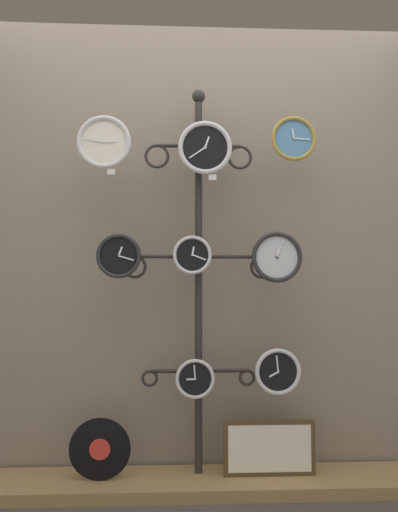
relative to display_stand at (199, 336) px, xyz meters
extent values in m
cube|color=gray|center=(0.00, 0.16, 0.65)|extent=(4.40, 0.04, 2.80)
cube|color=#9E7A4C|center=(0.00, -0.06, -0.72)|extent=(2.20, 0.36, 0.06)
cylinder|color=#282623|center=(0.00, 0.00, -0.74)|extent=(0.38, 0.38, 0.02)
cylinder|color=#282623|center=(0.00, 0.00, 0.25)|extent=(0.04, 0.04, 1.98)
sphere|color=#282623|center=(0.00, 0.00, 1.28)|extent=(0.07, 0.07, 0.07)
cylinder|color=#282623|center=(-0.11, 0.00, 1.01)|extent=(0.22, 0.02, 0.02)
torus|color=#282623|center=(-0.22, 0.00, 0.95)|extent=(0.13, 0.02, 0.13)
cylinder|color=#282623|center=(0.11, 0.00, 1.01)|extent=(0.22, 0.02, 0.02)
torus|color=#282623|center=(0.22, 0.00, 0.95)|extent=(0.13, 0.02, 0.13)
cylinder|color=#282623|center=(-0.17, 0.00, 0.41)|extent=(0.33, 0.02, 0.02)
torus|color=#282623|center=(-0.33, 0.00, 0.36)|extent=(0.12, 0.02, 0.12)
cylinder|color=#282623|center=(0.17, 0.00, 0.41)|extent=(0.33, 0.02, 0.02)
torus|color=#282623|center=(0.33, 0.00, 0.36)|extent=(0.12, 0.02, 0.12)
cylinder|color=#282623|center=(-0.13, 0.00, -0.18)|extent=(0.25, 0.02, 0.02)
torus|color=#282623|center=(-0.25, 0.00, -0.22)|extent=(0.09, 0.02, 0.09)
cylinder|color=#282623|center=(0.13, 0.00, -0.18)|extent=(0.25, 0.02, 0.02)
torus|color=#282623|center=(0.25, 0.00, -0.22)|extent=(0.09, 0.02, 0.09)
cylinder|color=silver|center=(-0.49, -0.10, 0.98)|extent=(0.25, 0.02, 0.25)
torus|color=silver|center=(-0.49, -0.12, 0.98)|extent=(0.28, 0.03, 0.28)
cylinder|color=silver|center=(-0.49, -0.12, 0.98)|extent=(0.02, 0.01, 0.02)
cube|color=silver|center=(-0.46, -0.12, 0.99)|extent=(0.06, 0.00, 0.01)
cube|color=silver|center=(-0.53, -0.12, 0.99)|extent=(0.10, 0.00, 0.02)
cylinder|color=black|center=(0.03, -0.10, 0.96)|extent=(0.25, 0.02, 0.25)
torus|color=silver|center=(0.03, -0.12, 0.96)|extent=(0.28, 0.03, 0.28)
cylinder|color=silver|center=(0.03, -0.12, 0.96)|extent=(0.02, 0.01, 0.02)
cube|color=silver|center=(0.04, -0.12, 0.99)|extent=(0.03, 0.00, 0.06)
cube|color=silver|center=(-0.01, -0.12, 0.94)|extent=(0.09, 0.00, 0.06)
cylinder|color=#4C84B2|center=(0.49, -0.08, 1.02)|extent=(0.22, 0.02, 0.22)
torus|color=#A58438|center=(0.49, -0.10, 1.02)|extent=(0.24, 0.02, 0.24)
cylinder|color=#A58438|center=(0.49, -0.10, 1.02)|extent=(0.01, 0.01, 0.01)
cube|color=silver|center=(0.49, -0.10, 1.05)|extent=(0.02, 0.00, 0.05)
cube|color=silver|center=(0.53, -0.10, 1.02)|extent=(0.08, 0.00, 0.01)
cylinder|color=black|center=(-0.41, -0.10, 0.41)|extent=(0.20, 0.02, 0.20)
torus|color=#262628|center=(-0.41, -0.11, 0.41)|extent=(0.22, 0.02, 0.22)
cylinder|color=#262628|center=(-0.41, -0.11, 0.41)|extent=(0.01, 0.01, 0.01)
cube|color=silver|center=(-0.40, -0.12, 0.43)|extent=(0.03, 0.00, 0.05)
cube|color=silver|center=(-0.37, -0.12, 0.40)|extent=(0.08, 0.00, 0.03)
cylinder|color=black|center=(-0.04, -0.07, 0.41)|extent=(0.18, 0.02, 0.18)
torus|color=silver|center=(-0.04, -0.09, 0.41)|extent=(0.20, 0.02, 0.20)
cylinder|color=silver|center=(-0.04, -0.09, 0.41)|extent=(0.01, 0.01, 0.01)
cube|color=silver|center=(-0.03, -0.09, 0.44)|extent=(0.02, 0.00, 0.04)
cube|color=silver|center=(0.00, -0.09, 0.40)|extent=(0.07, 0.00, 0.03)
cylinder|color=silver|center=(0.40, -0.07, 0.40)|extent=(0.24, 0.02, 0.24)
torus|color=#262628|center=(0.40, -0.09, 0.40)|extent=(0.26, 0.02, 0.26)
cylinder|color=#262628|center=(0.40, -0.09, 0.40)|extent=(0.01, 0.01, 0.01)
cube|color=silver|center=(0.40, -0.09, 0.43)|extent=(0.02, 0.00, 0.06)
cube|color=silver|center=(0.42, -0.09, 0.45)|extent=(0.04, 0.00, 0.09)
cylinder|color=black|center=(-0.02, -0.07, -0.21)|extent=(0.18, 0.02, 0.18)
torus|color=silver|center=(-0.02, -0.08, -0.21)|extent=(0.20, 0.02, 0.20)
cylinder|color=silver|center=(-0.02, -0.08, -0.21)|extent=(0.01, 0.01, 0.01)
cube|color=silver|center=(-0.04, -0.08, -0.21)|extent=(0.04, 0.00, 0.01)
cube|color=silver|center=(-0.02, -0.08, -0.17)|extent=(0.01, 0.00, 0.07)
cylinder|color=black|center=(0.39, -0.09, -0.17)|extent=(0.21, 0.02, 0.21)
torus|color=silver|center=(0.39, -0.11, -0.17)|extent=(0.23, 0.02, 0.23)
cylinder|color=silver|center=(0.39, -0.11, -0.17)|extent=(0.01, 0.01, 0.01)
cube|color=silver|center=(0.37, -0.11, -0.18)|extent=(0.05, 0.00, 0.03)
cube|color=silver|center=(0.39, -0.11, -0.13)|extent=(0.01, 0.00, 0.08)
cylinder|color=black|center=(-0.49, -0.09, -0.54)|extent=(0.30, 0.01, 0.30)
cylinder|color=red|center=(-0.49, -0.09, -0.54)|extent=(0.10, 0.00, 0.10)
cube|color=#4C381E|center=(0.35, -0.06, -0.56)|extent=(0.46, 0.02, 0.27)
cube|color=white|center=(0.35, -0.07, -0.56)|extent=(0.42, 0.00, 0.23)
cube|color=white|center=(-0.45, -0.11, 0.83)|extent=(0.04, 0.00, 0.03)
cube|color=white|center=(0.07, -0.11, 0.81)|extent=(0.04, 0.00, 0.03)
camera|label=1|loc=(-0.12, -2.61, 0.23)|focal=35.00mm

